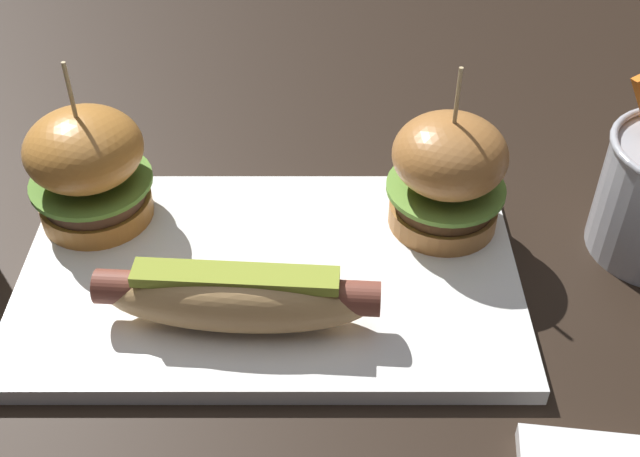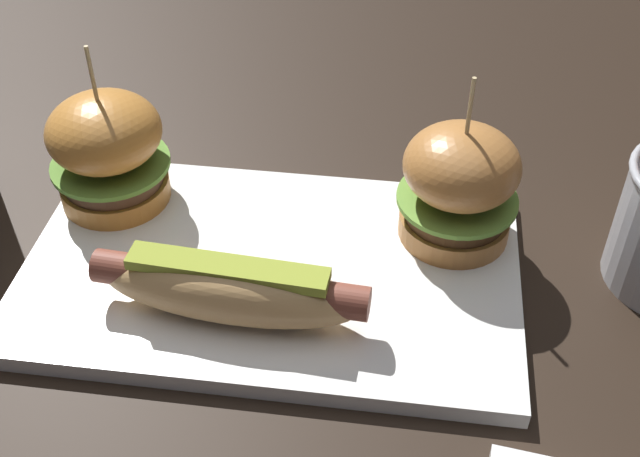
{
  "view_description": "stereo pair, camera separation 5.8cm",
  "coord_description": "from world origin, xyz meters",
  "px_view_note": "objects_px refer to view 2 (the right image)",
  "views": [
    {
      "loc": [
        0.04,
        -0.44,
        0.43
      ],
      "look_at": [
        0.04,
        0.0,
        0.05
      ],
      "focal_mm": 45.11,
      "sensor_mm": 36.0,
      "label": 1
    },
    {
      "loc": [
        0.1,
        -0.43,
        0.43
      ],
      "look_at": [
        0.04,
        0.0,
        0.05
      ],
      "focal_mm": 45.11,
      "sensor_mm": 36.0,
      "label": 2
    }
  ],
  "objects_px": {
    "hot_dog": "(230,287)",
    "slider_right": "(459,184)",
    "slider_left": "(108,150)",
    "platter_main": "(272,271)"
  },
  "relations": [
    {
      "from": "slider_left",
      "to": "slider_right",
      "type": "height_order",
      "value": "same"
    },
    {
      "from": "hot_dog",
      "to": "slider_right",
      "type": "distance_m",
      "value": 0.19
    },
    {
      "from": "hot_dog",
      "to": "slider_right",
      "type": "height_order",
      "value": "slider_right"
    },
    {
      "from": "hot_dog",
      "to": "slider_left",
      "type": "height_order",
      "value": "slider_left"
    },
    {
      "from": "hot_dog",
      "to": "slider_left",
      "type": "distance_m",
      "value": 0.17
    },
    {
      "from": "slider_left",
      "to": "hot_dog",
      "type": "bearing_deg",
      "value": -43.36
    },
    {
      "from": "hot_dog",
      "to": "slider_right",
      "type": "xyz_separation_m",
      "value": [
        0.15,
        0.11,
        0.02
      ]
    },
    {
      "from": "slider_right",
      "to": "slider_left",
      "type": "bearing_deg",
      "value": 178.23
    },
    {
      "from": "platter_main",
      "to": "slider_left",
      "type": "relative_size",
      "value": 2.68
    },
    {
      "from": "platter_main",
      "to": "hot_dog",
      "type": "distance_m",
      "value": 0.06
    }
  ]
}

